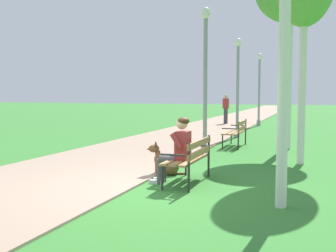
% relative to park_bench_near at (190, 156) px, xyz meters
% --- Properties ---
extents(ground_plane, '(120.00, 120.00, 0.00)m').
position_rel_park_bench_near_xyz_m(ground_plane, '(-0.66, -0.63, -0.51)').
color(ground_plane, '#33752D').
extents(paved_path, '(3.69, 60.00, 0.04)m').
position_rel_park_bench_near_xyz_m(paved_path, '(-2.65, 23.37, -0.49)').
color(paved_path, gray).
rests_on(paved_path, ground).
extents(park_bench_near, '(0.55, 1.50, 0.85)m').
position_rel_park_bench_near_xyz_m(park_bench_near, '(0.00, 0.00, 0.00)').
color(park_bench_near, olive).
rests_on(park_bench_near, ground).
extents(park_bench_mid, '(0.55, 1.50, 0.85)m').
position_rel_park_bench_near_xyz_m(park_bench_mid, '(-0.14, 5.59, 0.00)').
color(park_bench_mid, olive).
rests_on(park_bench_mid, ground).
extents(person_seated_on_near_bench, '(0.74, 0.49, 1.25)m').
position_rel_park_bench_near_xyz_m(person_seated_on_near_bench, '(-0.21, -0.14, 0.17)').
color(person_seated_on_near_bench, '#4C4C51').
rests_on(person_seated_on_near_bench, ground).
extents(dog_brown, '(0.76, 0.50, 0.71)m').
position_rel_park_bench_near_xyz_m(dog_brown, '(-0.70, 0.56, -0.25)').
color(dog_brown, brown).
rests_on(dog_brown, ground).
extents(lamp_post_near, '(0.24, 0.24, 3.97)m').
position_rel_park_bench_near_xyz_m(lamp_post_near, '(-0.61, 3.44, 1.54)').
color(lamp_post_near, gray).
rests_on(lamp_post_near, ground).
extents(lamp_post_mid, '(0.24, 0.24, 3.80)m').
position_rel_park_bench_near_xyz_m(lamp_post_mid, '(-0.62, 8.41, 1.46)').
color(lamp_post_mid, gray).
rests_on(lamp_post_mid, ground).
extents(lamp_post_far, '(0.24, 0.24, 3.81)m').
position_rel_park_bench_near_xyz_m(lamp_post_far, '(-0.57, 14.57, 1.46)').
color(lamp_post_far, gray).
rests_on(lamp_post_far, ground).
extents(pedestrian_distant, '(0.32, 0.22, 1.65)m').
position_rel_park_bench_near_xyz_m(pedestrian_distant, '(-2.43, 15.00, 0.33)').
color(pedestrian_distant, '#383842').
rests_on(pedestrian_distant, ground).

